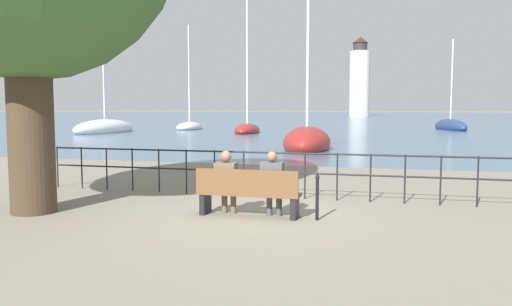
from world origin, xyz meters
name	(u,v)px	position (x,y,z in m)	size (l,w,h in m)	color
ground_plane	(249,216)	(0.00, 0.00, 0.00)	(1000.00, 1000.00, 0.00)	gray
harbor_water	(383,115)	(0.00, 158.36, 0.00)	(600.00, 300.00, 0.01)	slate
park_bench	(248,193)	(0.00, -0.06, 0.44)	(1.95, 0.45, 0.90)	brown
seated_person_left	(226,179)	(-0.45, 0.01, 0.67)	(0.40, 0.35, 1.22)	brown
seated_person_right	(273,181)	(0.45, 0.01, 0.67)	(0.42, 0.35, 1.23)	#4C4C51
promenade_railing	(274,167)	(0.00, 2.04, 0.69)	(11.45, 0.04, 1.05)	black
closed_umbrella	(317,193)	(1.29, -0.03, 0.49)	(0.09, 0.09, 0.88)	black
sailboat_0	(105,128)	(-20.84, 28.45, 0.37)	(2.80, 7.85, 12.07)	white
sailboat_1	(190,126)	(-16.70, 36.91, 0.29)	(2.70, 5.57, 10.47)	silver
sailboat_2	(307,141)	(-1.50, 15.72, 0.39)	(2.69, 5.30, 12.16)	maroon
sailboat_3	(450,126)	(8.09, 42.95, 0.33)	(3.37, 8.32, 9.15)	navy
sailboat_4	(247,129)	(-9.09, 31.15, 0.34)	(2.39, 5.26, 12.11)	maroon
harbor_lighthouse	(360,80)	(-6.15, 131.60, 10.06)	(5.42, 5.42, 21.62)	silver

